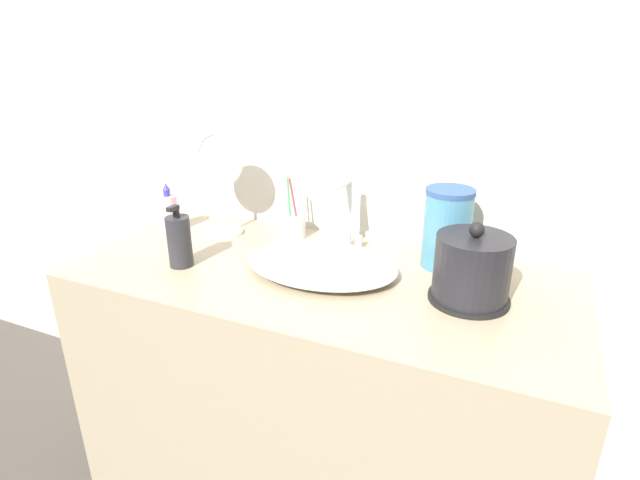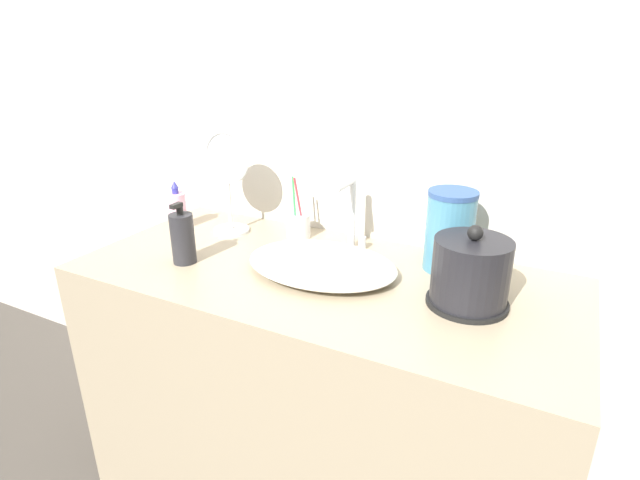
{
  "view_description": "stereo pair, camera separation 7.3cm",
  "coord_description": "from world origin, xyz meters",
  "px_view_note": "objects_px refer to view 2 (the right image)",
  "views": [
    {
      "loc": [
        0.51,
        -0.84,
        1.43
      ],
      "look_at": [
        0.0,
        0.32,
        0.93
      ],
      "focal_mm": 28.0,
      "sensor_mm": 36.0,
      "label": 1
    },
    {
      "loc": [
        0.58,
        -0.8,
        1.43
      ],
      "look_at": [
        0.0,
        0.32,
        0.93
      ],
      "focal_mm": 28.0,
      "sensor_mm": 36.0,
      "label": 2
    }
  ],
  "objects_px": {
    "electric_kettle": "(470,275)",
    "toothbrush_cup": "(298,225)",
    "vanity_mirror": "(228,177)",
    "water_pitcher": "(450,231)",
    "shampoo_bottle": "(177,210)",
    "faucet": "(352,212)",
    "lotion_bottle": "(183,238)"
  },
  "relations": [
    {
      "from": "electric_kettle",
      "to": "toothbrush_cup",
      "type": "xyz_separation_m",
      "value": [
        -0.6,
        0.21,
        -0.04
      ]
    },
    {
      "from": "vanity_mirror",
      "to": "water_pitcher",
      "type": "xyz_separation_m",
      "value": [
        0.73,
        0.04,
        -0.07
      ]
    },
    {
      "from": "toothbrush_cup",
      "to": "water_pitcher",
      "type": "xyz_separation_m",
      "value": [
        0.5,
        -0.02,
        0.07
      ]
    },
    {
      "from": "shampoo_bottle",
      "to": "vanity_mirror",
      "type": "relative_size",
      "value": 0.49
    },
    {
      "from": "faucet",
      "to": "shampoo_bottle",
      "type": "distance_m",
      "value": 0.62
    },
    {
      "from": "electric_kettle",
      "to": "vanity_mirror",
      "type": "relative_size",
      "value": 0.61
    },
    {
      "from": "toothbrush_cup",
      "to": "electric_kettle",
      "type": "bearing_deg",
      "value": -19.21
    },
    {
      "from": "shampoo_bottle",
      "to": "faucet",
      "type": "bearing_deg",
      "value": 9.72
    },
    {
      "from": "toothbrush_cup",
      "to": "vanity_mirror",
      "type": "xyz_separation_m",
      "value": [
        -0.23,
        -0.06,
        0.15
      ]
    },
    {
      "from": "vanity_mirror",
      "to": "water_pitcher",
      "type": "relative_size",
      "value": 1.49
    },
    {
      "from": "water_pitcher",
      "to": "shampoo_bottle",
      "type": "bearing_deg",
      "value": -174.14
    },
    {
      "from": "lotion_bottle",
      "to": "water_pitcher",
      "type": "bearing_deg",
      "value": 23.91
    },
    {
      "from": "toothbrush_cup",
      "to": "shampoo_bottle",
      "type": "relative_size",
      "value": 1.23
    },
    {
      "from": "faucet",
      "to": "lotion_bottle",
      "type": "bearing_deg",
      "value": -141.01
    },
    {
      "from": "shampoo_bottle",
      "to": "vanity_mirror",
      "type": "bearing_deg",
      "value": 16.42
    },
    {
      "from": "lotion_bottle",
      "to": "shampoo_bottle",
      "type": "relative_size",
      "value": 1.09
    },
    {
      "from": "toothbrush_cup",
      "to": "shampoo_bottle",
      "type": "distance_m",
      "value": 0.43
    },
    {
      "from": "toothbrush_cup",
      "to": "shampoo_bottle",
      "type": "height_order",
      "value": "toothbrush_cup"
    },
    {
      "from": "electric_kettle",
      "to": "shampoo_bottle",
      "type": "relative_size",
      "value": 1.24
    },
    {
      "from": "faucet",
      "to": "water_pitcher",
      "type": "relative_size",
      "value": 0.97
    },
    {
      "from": "electric_kettle",
      "to": "vanity_mirror",
      "type": "xyz_separation_m",
      "value": [
        -0.83,
        0.15,
        0.11
      ]
    },
    {
      "from": "lotion_bottle",
      "to": "shampoo_bottle",
      "type": "distance_m",
      "value": 0.31
    },
    {
      "from": "toothbrush_cup",
      "to": "vanity_mirror",
      "type": "bearing_deg",
      "value": -165.0
    },
    {
      "from": "electric_kettle",
      "to": "vanity_mirror",
      "type": "distance_m",
      "value": 0.85
    },
    {
      "from": "faucet",
      "to": "lotion_bottle",
      "type": "height_order",
      "value": "faucet"
    },
    {
      "from": "faucet",
      "to": "vanity_mirror",
      "type": "relative_size",
      "value": 0.65
    },
    {
      "from": "faucet",
      "to": "vanity_mirror",
      "type": "xyz_separation_m",
      "value": [
        -0.43,
        -0.05,
        0.07
      ]
    },
    {
      "from": "faucet",
      "to": "shampoo_bottle",
      "type": "xyz_separation_m",
      "value": [
        -0.61,
        -0.1,
        -0.06
      ]
    },
    {
      "from": "lotion_bottle",
      "to": "shampoo_bottle",
      "type": "bearing_deg",
      "value": 135.3
    },
    {
      "from": "water_pitcher",
      "to": "lotion_bottle",
      "type": "bearing_deg",
      "value": -156.09
    },
    {
      "from": "electric_kettle",
      "to": "water_pitcher",
      "type": "relative_size",
      "value": 0.9
    },
    {
      "from": "faucet",
      "to": "electric_kettle",
      "type": "xyz_separation_m",
      "value": [
        0.4,
        -0.2,
        -0.04
      ]
    }
  ]
}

